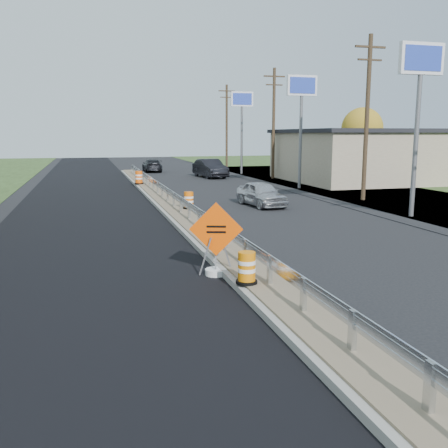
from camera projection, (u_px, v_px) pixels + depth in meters
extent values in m
plane|color=black|center=(211.00, 242.00, 18.05)|extent=(140.00, 140.00, 0.00)
cube|color=black|center=(85.00, 208.00, 26.39)|extent=(7.20, 120.00, 0.01)
cube|color=gray|center=(174.00, 209.00, 25.62)|extent=(1.60, 55.00, 0.18)
cube|color=brown|center=(174.00, 206.00, 25.60)|extent=(1.25, 55.00, 0.05)
cube|color=silver|center=(430.00, 387.00, 6.55)|extent=(0.10, 0.15, 0.70)
cube|color=silver|center=(353.00, 330.00, 8.45)|extent=(0.10, 0.15, 0.70)
cube|color=silver|center=(304.00, 294.00, 10.35)|extent=(0.10, 0.15, 0.70)
cube|color=silver|center=(270.00, 269.00, 12.25)|extent=(0.10, 0.15, 0.70)
cube|color=silver|center=(245.00, 251.00, 14.15)|extent=(0.10, 0.15, 0.70)
cube|color=silver|center=(226.00, 237.00, 16.04)|extent=(0.10, 0.15, 0.70)
cube|color=silver|center=(211.00, 226.00, 17.94)|extent=(0.10, 0.15, 0.70)
cube|color=silver|center=(199.00, 218.00, 19.84)|extent=(0.10, 0.15, 0.70)
cube|color=silver|center=(189.00, 210.00, 21.74)|extent=(0.10, 0.15, 0.70)
cube|color=silver|center=(181.00, 204.00, 23.64)|extent=(0.10, 0.15, 0.70)
cube|color=silver|center=(174.00, 199.00, 25.54)|extent=(0.10, 0.15, 0.70)
cube|color=silver|center=(168.00, 195.00, 27.43)|extent=(0.10, 0.15, 0.70)
cube|color=silver|center=(162.00, 191.00, 29.33)|extent=(0.10, 0.15, 0.70)
cube|color=silver|center=(158.00, 187.00, 31.23)|extent=(0.10, 0.15, 0.70)
cube|color=silver|center=(153.00, 184.00, 33.13)|extent=(0.10, 0.15, 0.70)
cube|color=silver|center=(150.00, 182.00, 35.03)|extent=(0.10, 0.15, 0.70)
cube|color=silver|center=(146.00, 179.00, 36.92)|extent=(0.10, 0.15, 0.70)
cube|color=silver|center=(143.00, 177.00, 38.82)|extent=(0.10, 0.15, 0.70)
cube|color=silver|center=(141.00, 175.00, 40.72)|extent=(0.10, 0.15, 0.70)
cube|color=silver|center=(138.00, 173.00, 42.62)|extent=(0.10, 0.15, 0.70)
cube|color=silver|center=(136.00, 171.00, 44.52)|extent=(0.10, 0.15, 0.70)
cube|color=silver|center=(134.00, 170.00, 46.42)|extent=(0.10, 0.15, 0.70)
cube|color=silver|center=(132.00, 169.00, 48.31)|extent=(0.10, 0.15, 0.70)
cube|color=silver|center=(170.00, 193.00, 26.45)|extent=(0.04, 46.00, 0.34)
cube|color=silver|center=(171.00, 195.00, 26.46)|extent=(0.06, 46.00, 0.03)
cube|color=silver|center=(170.00, 192.00, 26.43)|extent=(0.06, 46.00, 0.03)
cube|color=tan|center=(395.00, 157.00, 42.14)|extent=(18.00, 12.00, 4.00)
cube|color=black|center=(397.00, 131.00, 41.77)|extent=(18.50, 12.50, 0.30)
cube|color=black|center=(297.00, 163.00, 39.88)|extent=(0.08, 7.20, 2.20)
cylinder|color=slate|center=(416.00, 144.00, 23.02)|extent=(0.22, 0.22, 6.80)
cube|color=white|center=(422.00, 58.00, 22.35)|extent=(2.20, 0.25, 1.40)
cube|color=#263FB2|center=(422.00, 58.00, 22.35)|extent=(1.90, 0.30, 1.10)
cylinder|color=slate|center=(300.00, 141.00, 35.36)|extent=(0.22, 0.22, 6.80)
cube|color=white|center=(302.00, 85.00, 34.69)|extent=(2.20, 0.25, 1.40)
cube|color=#263FB2|center=(302.00, 85.00, 34.69)|extent=(1.90, 0.30, 1.10)
cylinder|color=slate|center=(242.00, 139.00, 48.65)|extent=(0.22, 0.22, 6.80)
cube|color=white|center=(242.00, 99.00, 47.98)|extent=(2.20, 0.25, 1.40)
cube|color=#263FB2|center=(242.00, 99.00, 47.98)|extent=(1.90, 0.30, 1.10)
cylinder|color=#473523|center=(367.00, 119.00, 28.75)|extent=(0.26, 0.26, 9.40)
cube|color=#473523|center=(370.00, 47.00, 28.04)|extent=(1.90, 0.12, 0.12)
cube|color=#473523|center=(370.00, 60.00, 28.16)|extent=(1.50, 0.10, 0.10)
cylinder|color=#473523|center=(274.00, 124.00, 42.99)|extent=(0.26, 0.26, 9.40)
cube|color=#473523|center=(274.00, 76.00, 42.28)|extent=(1.90, 0.12, 0.12)
cube|color=#473523|center=(274.00, 85.00, 42.40)|extent=(1.50, 0.10, 0.10)
cylinder|color=#473523|center=(227.00, 127.00, 57.22)|extent=(0.26, 0.26, 9.40)
cube|color=#473523|center=(227.00, 91.00, 56.51)|extent=(1.90, 0.12, 0.12)
cube|color=#473523|center=(227.00, 97.00, 56.64)|extent=(1.50, 0.10, 0.10)
cylinder|color=#473523|center=(361.00, 155.00, 56.81)|extent=(0.36, 0.36, 3.08)
sphere|color=#BF8A28|center=(362.00, 128.00, 56.28)|extent=(4.62, 4.62, 4.62)
cylinder|color=white|center=(216.00, 272.00, 13.80)|extent=(0.62, 0.62, 0.18)
cube|color=slate|center=(205.00, 257.00, 13.64)|extent=(0.36, 0.15, 1.07)
cube|color=slate|center=(227.00, 255.00, 13.80)|extent=(0.36, 0.15, 1.07)
cube|color=slate|center=(216.00, 255.00, 13.77)|extent=(0.12, 0.27, 1.09)
cube|color=#DF4804|center=(216.00, 229.00, 13.58)|extent=(1.43, 0.46, 1.48)
cube|color=black|center=(216.00, 227.00, 13.55)|extent=(0.51, 0.16, 0.06)
cube|color=black|center=(216.00, 232.00, 13.58)|extent=(0.51, 0.16, 0.06)
cylinder|color=black|center=(247.00, 282.00, 12.29)|extent=(0.54, 0.54, 0.07)
cylinder|color=orange|center=(247.00, 267.00, 12.23)|extent=(0.43, 0.43, 0.75)
cylinder|color=white|center=(247.00, 262.00, 12.20)|extent=(0.44, 0.44, 0.10)
cylinder|color=white|center=(247.00, 270.00, 12.24)|extent=(0.44, 0.44, 0.10)
cylinder|color=black|center=(189.00, 208.00, 24.62)|extent=(0.57, 0.57, 0.08)
cylinder|color=orange|center=(189.00, 200.00, 24.55)|extent=(0.45, 0.45, 0.79)
cylinder|color=white|center=(189.00, 197.00, 24.53)|extent=(0.47, 0.47, 0.10)
cylinder|color=white|center=(189.00, 201.00, 24.57)|extent=(0.47, 0.47, 0.10)
cylinder|color=black|center=(139.00, 183.00, 36.87)|extent=(0.65, 0.65, 0.09)
cylinder|color=#F4560A|center=(139.00, 177.00, 36.79)|extent=(0.52, 0.52, 0.91)
cylinder|color=white|center=(139.00, 175.00, 36.76)|extent=(0.54, 0.54, 0.12)
cylinder|color=white|center=(139.00, 178.00, 36.80)|extent=(0.54, 0.54, 0.12)
cylinder|color=black|center=(205.00, 174.00, 48.99)|extent=(0.66, 0.66, 0.09)
cylinder|color=orange|center=(205.00, 169.00, 48.91)|extent=(0.53, 0.53, 0.92)
cylinder|color=white|center=(205.00, 167.00, 48.88)|extent=(0.54, 0.54, 0.12)
cylinder|color=white|center=(205.00, 170.00, 48.92)|extent=(0.54, 0.54, 0.12)
imported|color=#BABABF|center=(261.00, 194.00, 27.07)|extent=(2.01, 4.07, 1.33)
imported|color=black|center=(210.00, 168.00, 45.06)|extent=(2.39, 5.20, 1.65)
imported|color=black|center=(152.00, 165.00, 51.95)|extent=(2.00, 4.57, 1.31)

